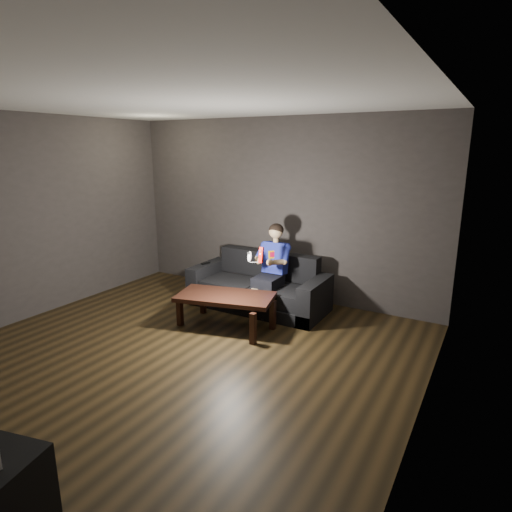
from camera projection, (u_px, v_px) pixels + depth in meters
The scene contains 11 objects.
floor at pixel (173, 359), 4.68m from camera, with size 5.00×5.00×0.00m, color black.
back_wall at pixel (279, 209), 6.45m from camera, with size 5.00×0.04×2.70m, color #363130.
left_wall at pixel (20, 219), 5.56m from camera, with size 0.04×5.00×2.70m, color #363130.
right_wall at pixel (427, 274), 3.14m from camera, with size 0.04×5.00×2.70m, color #363130.
ceiling at pixel (160, 99), 4.02m from camera, with size 5.00×5.00×0.02m, color silver.
sofa at pixel (259, 290), 6.19m from camera, with size 1.98×0.85×0.76m.
child at pixel (272, 263), 5.94m from camera, with size 0.49×0.60×1.21m.
wii_remote_red at pixel (261, 255), 5.45m from camera, with size 0.05×0.08×0.21m.
nunchuk_white at pixel (250, 257), 5.55m from camera, with size 0.07×0.10×0.15m.
wii_remote_black at pixel (206, 263), 6.49m from camera, with size 0.07×0.15×0.03m.
coffee_table at pixel (226, 299), 5.44m from camera, with size 1.32×0.89×0.44m.
Camera 1 is at (2.91, -3.23, 2.25)m, focal length 30.00 mm.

